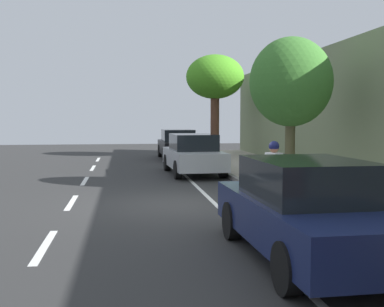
{
  "coord_description": "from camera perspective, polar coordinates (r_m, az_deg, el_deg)",
  "views": [
    {
      "loc": [
        -1.4,
        -11.73,
        2.15
      ],
      "look_at": [
        0.32,
        0.51,
        1.22
      ],
      "focal_mm": 45.18,
      "sensor_mm": 36.0,
      "label": 1
    }
  ],
  "objects": [
    {
      "name": "ground",
      "position": [
        12.01,
        -1.2,
        -6.02
      ],
      "size": [
        55.21,
        55.21,
        0.0
      ],
      "primitive_type": "plane",
      "color": "#303030"
    },
    {
      "name": "sidewalk",
      "position": [
        13.08,
        16.64,
        -5.0
      ],
      "size": [
        3.29,
        34.51,
        0.16
      ],
      "primitive_type": "cube",
      "color": "#AFA393",
      "rests_on": "ground"
    },
    {
      "name": "curb_edge",
      "position": [
        12.47,
        9.37,
        -5.33
      ],
      "size": [
        0.16,
        34.51,
        0.16
      ],
      "primitive_type": "cube",
      "color": "gray",
      "rests_on": "ground"
    },
    {
      "name": "lane_stripe_centre",
      "position": [
        10.58,
        -15.22,
        -7.56
      ],
      "size": [
        0.14,
        31.6,
        0.01
      ],
      "color": "white",
      "rests_on": "ground"
    },
    {
      "name": "lane_stripe_bike_edge",
      "position": [
        12.13,
        2.69,
        -5.9
      ],
      "size": [
        0.12,
        34.51,
        0.01
      ],
      "primitive_type": "cube",
      "color": "white",
      "rests_on": "ground"
    },
    {
      "name": "parked_sedan_dark_blue_second",
      "position": [
        7.52,
        13.39,
        -6.54
      ],
      "size": [
        1.92,
        4.44,
        1.52
      ],
      "color": "navy",
      "rests_on": "ground"
    },
    {
      "name": "parked_sedan_silver_mid",
      "position": [
        18.23,
        0.14,
        -0.11
      ],
      "size": [
        1.99,
        4.48,
        1.52
      ],
      "color": "#B7BABF",
      "rests_on": "ground"
    },
    {
      "name": "parked_sedan_black_far",
      "position": [
        25.08,
        -1.69,
        1.09
      ],
      "size": [
        1.86,
        4.41,
        1.52
      ],
      "color": "black",
      "rests_on": "ground"
    },
    {
      "name": "bicycle_at_curb",
      "position": [
        11.78,
        8.02,
        -4.49
      ],
      "size": [
        1.6,
        0.74,
        0.73
      ],
      "color": "black",
      "rests_on": "ground"
    },
    {
      "name": "cyclist_with_backpack",
      "position": [
        11.35,
        9.76,
        -1.74
      ],
      "size": [
        0.5,
        0.58,
        1.61
      ],
      "color": "#C6B284",
      "rests_on": "ground"
    },
    {
      "name": "street_tree_mid_block",
      "position": [
        14.6,
        11.59,
        8.18
      ],
      "size": [
        2.43,
        2.43,
        4.34
      ],
      "color": "brown",
      "rests_on": "sidewalk"
    },
    {
      "name": "street_tree_far_end",
      "position": [
        26.25,
        2.73,
        8.86
      ],
      "size": [
        3.11,
        3.11,
        5.35
      ],
      "color": "brown",
      "rests_on": "sidewalk"
    }
  ]
}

